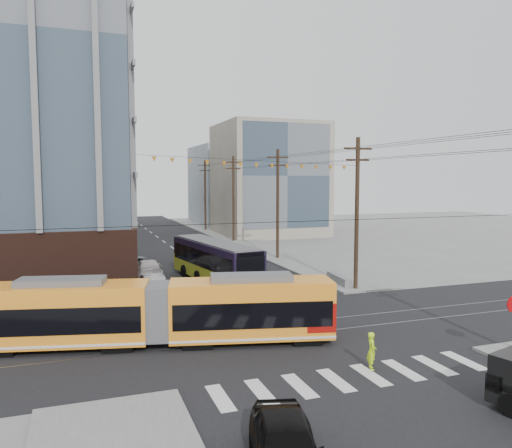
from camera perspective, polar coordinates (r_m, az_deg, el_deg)
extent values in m
plane|color=slate|center=(23.99, 7.27, -14.48)|extent=(160.00, 160.00, 0.00)
cube|color=#8C99A5|center=(72.42, -25.12, 5.42)|extent=(18.00, 16.00, 18.00)
cube|color=gray|center=(73.02, 1.43, 5.11)|extent=(14.00, 14.00, 16.00)
cube|color=gray|center=(92.20, -22.12, 5.99)|extent=(16.00, 18.00, 20.00)
cube|color=#8C99A5|center=(92.55, -1.90, 4.50)|extent=(16.00, 16.00, 14.00)
cylinder|color=black|center=(78.44, -5.83, 3.26)|extent=(0.30, 0.30, 11.00)
imported|color=black|center=(14.83, 3.43, -24.11)|extent=(3.04, 4.99, 1.59)
imported|color=#A7A8A8|center=(36.46, -11.83, -6.61)|extent=(1.72, 4.20, 1.35)
imported|color=silver|center=(41.99, -12.21, -4.99)|extent=(2.34, 5.17, 1.47)
imported|color=#4A505A|center=(45.53, -13.48, -4.37)|extent=(3.13, 4.88, 1.25)
imported|color=#C5FF18|center=(22.29, 13.08, -13.93)|extent=(0.55, 0.68, 1.61)
cube|color=#606060|center=(38.84, 9.44, -6.32)|extent=(1.23, 3.72, 0.73)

